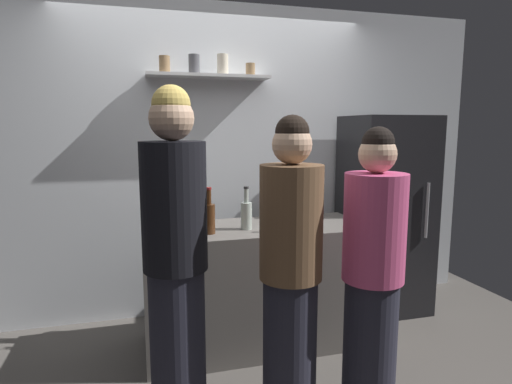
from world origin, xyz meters
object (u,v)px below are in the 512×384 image
object	(u,v)px
wine_bottle_amber_glass	(209,217)
baking_pan	(293,221)
person_brown_jacket	(291,271)
utensil_holder	(165,220)
person_blonde	(176,259)
wine_bottle_dark_glass	(151,210)
refrigerator	(385,214)
person_pink_top	(373,274)
wine_bottle_pale_glass	(246,214)
wine_bottle_green_glass	(309,213)
water_bottle_plastic	(204,207)

from	to	relation	value
wine_bottle_amber_glass	baking_pan	bearing A→B (deg)	9.23
wine_bottle_amber_glass	person_brown_jacket	bearing A→B (deg)	-63.71
utensil_holder	person_blonde	xyz separation A→B (m)	(0.01, -0.78, -0.04)
person_blonde	wine_bottle_dark_glass	bearing A→B (deg)	71.89
refrigerator	person_blonde	size ratio (longest dim) A/B	0.94
utensil_holder	person_pink_top	bearing A→B (deg)	-42.02
person_brown_jacket	person_pink_top	xyz separation A→B (m)	(0.46, -0.07, -0.03)
wine_bottle_pale_glass	wine_bottle_green_glass	distance (m)	0.43
refrigerator	baking_pan	size ratio (longest dim) A/B	4.96
refrigerator	wine_bottle_green_glass	size ratio (longest dim) A/B	4.94
refrigerator	utensil_holder	world-z (taller)	refrigerator
person_brown_jacket	person_pink_top	world-z (taller)	person_brown_jacket
water_bottle_plastic	person_pink_top	bearing A→B (deg)	-55.41
wine_bottle_amber_glass	person_blonde	size ratio (longest dim) A/B	0.17
person_blonde	person_brown_jacket	bearing A→B (deg)	-34.68
water_bottle_plastic	person_blonde	bearing A→B (deg)	-107.16
baking_pan	person_brown_jacket	world-z (taller)	person_brown_jacket
wine_bottle_pale_glass	wine_bottle_green_glass	xyz separation A→B (m)	(0.39, -0.19, 0.02)
wine_bottle_green_glass	person_pink_top	size ratio (longest dim) A/B	0.21
wine_bottle_pale_glass	person_brown_jacket	bearing A→B (deg)	-85.04
wine_bottle_dark_glass	person_brown_jacket	xyz separation A→B (m)	(0.70, -1.03, -0.18)
refrigerator	wine_bottle_pale_glass	size ratio (longest dim) A/B	5.60
utensil_holder	wine_bottle_dark_glass	distance (m)	0.17
baking_pan	person_blonde	distance (m)	1.12
utensil_holder	wine_bottle_dark_glass	xyz separation A→B (m)	(-0.09, 0.14, 0.05)
wine_bottle_dark_glass	person_blonde	size ratio (longest dim) A/B	0.17
wine_bottle_dark_glass	person_blonde	distance (m)	0.93
refrigerator	utensil_holder	bearing A→B (deg)	-173.03
wine_bottle_dark_glass	wine_bottle_amber_glass	bearing A→B (deg)	-44.21
refrigerator	wine_bottle_dark_glass	distance (m)	1.98
water_bottle_plastic	wine_bottle_dark_glass	bearing A→B (deg)	-177.30
wine_bottle_pale_glass	person_pink_top	xyz separation A→B (m)	(0.52, -0.81, -0.21)
refrigerator	wine_bottle_dark_glass	xyz separation A→B (m)	(-1.97, -0.09, 0.16)
wine_bottle_amber_glass	wine_bottle_pale_glass	xyz separation A→B (m)	(0.27, 0.06, -0.01)
baking_pan	person_blonde	world-z (taller)	person_blonde
refrigerator	person_blonde	xyz separation A→B (m)	(-1.88, -1.01, 0.06)
wine_bottle_dark_glass	water_bottle_plastic	xyz separation A→B (m)	(0.38, 0.02, 0.00)
baking_pan	wine_bottle_dark_glass	xyz separation A→B (m)	(-1.00, 0.25, 0.09)
refrigerator	person_brown_jacket	distance (m)	1.70
wine_bottle_amber_glass	person_blonde	bearing A→B (deg)	-115.70
baking_pan	wine_bottle_amber_glass	world-z (taller)	wine_bottle_amber_glass
baking_pan	person_blonde	xyz separation A→B (m)	(-0.91, -0.66, -0.01)
baking_pan	wine_bottle_green_glass	size ratio (longest dim) A/B	0.99
utensil_holder	wine_bottle_pale_glass	xyz separation A→B (m)	(0.55, -0.16, 0.05)
wine_bottle_dark_glass	wine_bottle_amber_glass	size ratio (longest dim) A/B	0.95
baking_pan	utensil_holder	world-z (taller)	utensil_holder
person_brown_jacket	person_blonde	world-z (taller)	person_blonde
wine_bottle_pale_glass	wine_bottle_green_glass	size ratio (longest dim) A/B	0.88
wine_bottle_pale_glass	person_brown_jacket	xyz separation A→B (m)	(0.06, -0.73, -0.18)
wine_bottle_amber_glass	wine_bottle_green_glass	size ratio (longest dim) A/B	0.92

